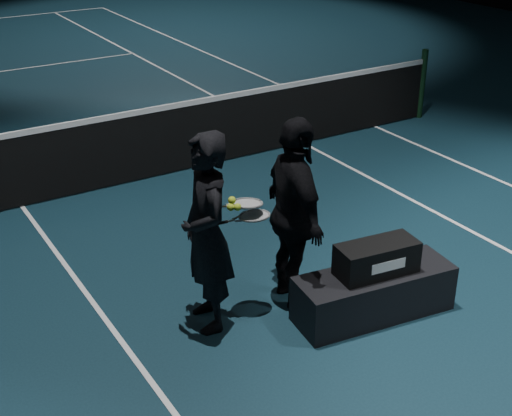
{
  "coord_description": "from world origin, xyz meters",
  "views": [
    {
      "loc": [
        -1.64,
        -8.02,
        3.72
      ],
      "look_at": [
        1.25,
        -3.31,
        1.04
      ],
      "focal_mm": 50.0,
      "sensor_mm": 36.0,
      "label": 1
    }
  ],
  "objects": [
    {
      "name": "net_mesh",
      "position": [
        0.0,
        0.0,
        0.45
      ],
      "size": [
        12.8,
        0.02,
        0.86
      ],
      "primitive_type": "cube",
      "color": "black",
      "rests_on": "floor"
    },
    {
      "name": "racket_upper",
      "position": [
        1.19,
        -3.27,
        1.08
      ],
      "size": [
        0.69,
        0.24,
        0.1
      ],
      "primitive_type": null,
      "rotation": [
        0.0,
        0.1,
        -0.03
      ],
      "color": "black",
      "rests_on": "player_b"
    },
    {
      "name": "player_bench",
      "position": [
        2.11,
        -3.94,
        0.22
      ],
      "size": [
        1.51,
        0.67,
        0.44
      ],
      "primitive_type": "cube",
      "rotation": [
        0.0,
        0.0,
        -0.13
      ],
      "color": "black",
      "rests_on": "floor"
    },
    {
      "name": "racket_bag",
      "position": [
        2.11,
        -3.94,
        0.59
      ],
      "size": [
        0.77,
        0.4,
        0.29
      ],
      "primitive_type": "cube",
      "rotation": [
        0.0,
        0.0,
        -0.13
      ],
      "color": "black",
      "rests_on": "player_bench"
    },
    {
      "name": "court_lines",
      "position": [
        0.0,
        0.0,
        0.0
      ],
      "size": [
        10.98,
        23.78,
        0.01
      ],
      "primitive_type": null,
      "color": "white",
      "rests_on": "floor"
    },
    {
      "name": "racket_lower",
      "position": [
        1.24,
        -3.32,
        0.97
      ],
      "size": [
        0.7,
        0.29,
        0.03
      ],
      "primitive_type": null,
      "rotation": [
        0.0,
        0.0,
        -0.1
      ],
      "color": "black",
      "rests_on": "player_a"
    },
    {
      "name": "bag_signature",
      "position": [
        2.11,
        -4.1,
        0.59
      ],
      "size": [
        0.34,
        0.05,
        0.1
      ],
      "primitive_type": "cube",
      "rotation": [
        0.0,
        0.0,
        -0.13
      ],
      "color": "white",
      "rests_on": "racket_bag"
    },
    {
      "name": "net_post_right",
      "position": [
        6.4,
        0.0,
        0.55
      ],
      "size": [
        0.1,
        0.1,
        1.1
      ],
      "primitive_type": "cylinder",
      "color": "black",
      "rests_on": "floor"
    },
    {
      "name": "floor",
      "position": [
        0.0,
        0.0,
        0.0
      ],
      "size": [
        36.0,
        36.0,
        0.0
      ],
      "primitive_type": "plane",
      "color": "#0D2430",
      "rests_on": "ground"
    },
    {
      "name": "player_b",
      "position": [
        1.63,
        -3.36,
        0.9
      ],
      "size": [
        0.65,
        1.12,
        1.8
      ],
      "primitive_type": "imported",
      "rotation": [
        0.0,
        0.0,
        1.36
      ],
      "color": "black",
      "rests_on": "floor"
    },
    {
      "name": "player_a",
      "position": [
        0.79,
        -3.27,
        0.9
      ],
      "size": [
        0.54,
        0.72,
        1.8
      ],
      "primitive_type": "imported",
      "rotation": [
        0.0,
        0.0,
        -1.76
      ],
      "color": "black",
      "rests_on": "floor"
    },
    {
      "name": "net_tape",
      "position": [
        0.0,
        0.0,
        0.92
      ],
      "size": [
        12.8,
        0.03,
        0.07
      ],
      "primitive_type": "cube",
      "color": "white",
      "rests_on": "net_mesh"
    },
    {
      "name": "tennis_balls",
      "position": [
        1.04,
        -3.29,
        1.11
      ],
      "size": [
        0.12,
        0.1,
        0.12
      ],
      "primitive_type": null,
      "color": "yellow",
      "rests_on": "racket_upper"
    }
  ]
}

